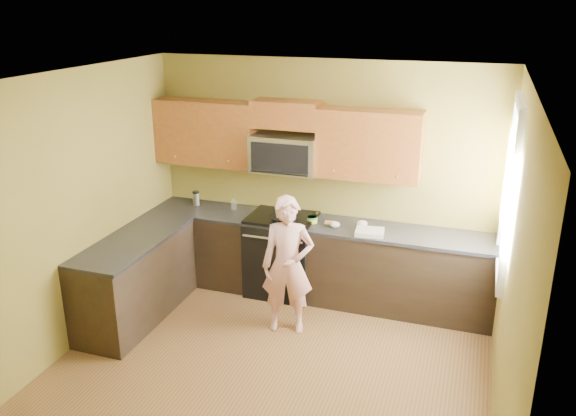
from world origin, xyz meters
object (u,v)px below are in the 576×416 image
at_px(butter_tub, 312,222).
at_px(travel_mug, 196,205).
at_px(woman, 288,265).
at_px(frying_pan, 283,222).
at_px(stove, 282,254).
at_px(microwave, 285,171).

height_order(butter_tub, travel_mug, travel_mug).
xyz_separation_m(woman, frying_pan, (-0.26, 0.63, 0.22)).
height_order(stove, travel_mug, travel_mug).
bearing_deg(butter_tub, frying_pan, -151.66).
distance_m(stove, frying_pan, 0.51).
bearing_deg(frying_pan, woman, -58.90).
bearing_deg(stove, woman, -66.89).
bearing_deg(stove, frying_pan, -65.06).
bearing_deg(microwave, frying_pan, -75.36).
xyz_separation_m(stove, woman, (0.34, -0.79, 0.26)).
xyz_separation_m(stove, butter_tub, (0.36, -0.00, 0.45)).
bearing_deg(frying_pan, travel_mug, 175.94).
bearing_deg(travel_mug, stove, -5.53).
xyz_separation_m(microwave, woman, (0.34, -0.92, -0.72)).
bearing_deg(butter_tub, microwave, 160.53).
relative_size(butter_tub, travel_mug, 0.67).
height_order(woman, frying_pan, woman).
height_order(stove, frying_pan, frying_pan).
distance_m(microwave, woman, 1.21).
distance_m(stove, travel_mug, 1.24).
bearing_deg(microwave, butter_tub, -19.47).
bearing_deg(woman, stove, 100.51).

